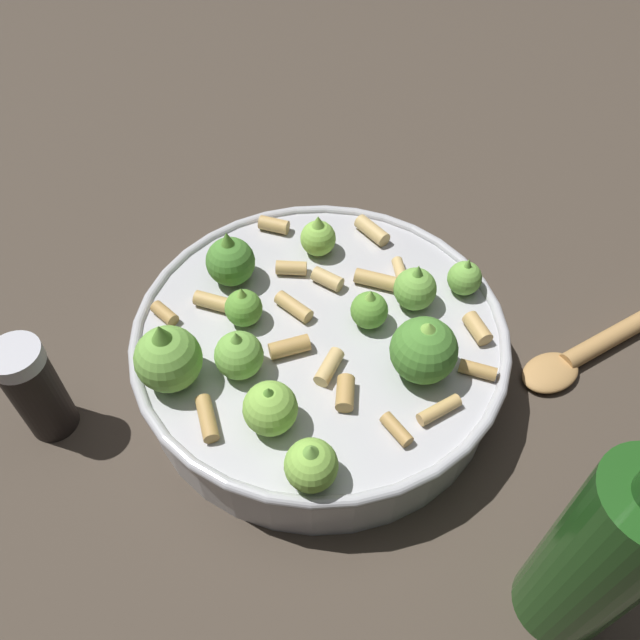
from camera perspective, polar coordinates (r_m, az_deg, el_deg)
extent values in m
plane|color=#42382D|center=(0.51, 0.00, -4.59)|extent=(2.40, 2.40, 0.00)
cylinder|color=#B7B7BC|center=(0.49, 0.00, -2.77)|extent=(0.28, 0.28, 0.05)
torus|color=#B7B7BC|center=(0.47, 0.00, -0.79)|extent=(0.29, 0.29, 0.01)
sphere|color=#75B247|center=(0.44, -7.50, -3.26)|extent=(0.04, 0.04, 0.04)
cone|color=#75B247|center=(0.42, -7.74, -1.81)|extent=(0.02, 0.02, 0.01)
sphere|color=#4C8933|center=(0.43, 9.57, -2.79)|extent=(0.05, 0.05, 0.05)
cone|color=#8CC64C|center=(0.42, 9.95, -0.97)|extent=(0.03, 0.03, 0.01)
sphere|color=#609E38|center=(0.47, 4.48, 1.28)|extent=(0.03, 0.03, 0.03)
cone|color=#8CC64C|center=(0.46, 4.59, 2.53)|extent=(0.01, 0.01, 0.01)
sphere|color=#609E38|center=(0.47, -7.08, 1.10)|extent=(0.03, 0.03, 0.03)
cone|color=#8CC64C|center=(0.46, -7.26, 2.36)|extent=(0.01, 0.01, 0.01)
sphere|color=#8CC64C|center=(0.52, -0.18, 7.57)|extent=(0.03, 0.03, 0.03)
cone|color=#8CC64C|center=(0.51, -0.18, 8.94)|extent=(0.02, 0.02, 0.01)
sphere|color=#4C8933|center=(0.50, -8.28, 5.37)|extent=(0.04, 0.04, 0.04)
cone|color=#609E38|center=(0.48, -8.56, 7.18)|extent=(0.02, 0.02, 0.02)
sphere|color=#75B247|center=(0.50, 13.23, 3.79)|extent=(0.03, 0.03, 0.03)
cone|color=#75B247|center=(0.49, 13.53, 4.98)|extent=(0.01, 0.01, 0.01)
sphere|color=#75B247|center=(0.48, 8.78, 2.85)|extent=(0.03, 0.03, 0.03)
cone|color=#75B247|center=(0.47, 9.04, 4.33)|extent=(0.01, 0.01, 0.02)
sphere|color=#75B247|center=(0.44, -13.86, -3.52)|extent=(0.05, 0.05, 0.05)
cone|color=#609E38|center=(0.42, -14.48, -1.49)|extent=(0.02, 0.02, 0.02)
sphere|color=#8CC64C|center=(0.39, -0.82, -13.30)|extent=(0.03, 0.03, 0.03)
cone|color=#75B247|center=(0.37, -0.85, -12.14)|extent=(0.02, 0.02, 0.01)
sphere|color=#8CC64C|center=(0.41, -4.63, -8.15)|extent=(0.04, 0.04, 0.04)
cone|color=#609E38|center=(0.39, -4.78, -6.81)|extent=(0.02, 0.02, 0.01)
cylinder|color=tan|center=(0.43, 2.35, -6.76)|extent=(0.03, 0.02, 0.01)
cylinder|color=tan|center=(0.51, -2.67, 4.84)|extent=(0.02, 0.03, 0.01)
cylinder|color=tan|center=(0.48, 14.37, -0.75)|extent=(0.03, 0.02, 0.01)
cylinder|color=tan|center=(0.44, 0.74, -4.37)|extent=(0.03, 0.03, 0.01)
cylinder|color=tan|center=(0.55, -4.29, 8.77)|extent=(0.02, 0.03, 0.01)
cylinder|color=tan|center=(0.49, -9.81, 1.66)|extent=(0.02, 0.03, 0.01)
cylinder|color=tan|center=(0.48, -2.45, 1.23)|extent=(0.03, 0.03, 0.01)
cylinder|color=tan|center=(0.46, 14.38, -4.49)|extent=(0.02, 0.03, 0.01)
cylinder|color=tan|center=(0.45, -2.84, -2.49)|extent=(0.02, 0.03, 0.01)
cylinder|color=tan|center=(0.43, -10.41, -8.93)|extent=(0.03, 0.02, 0.01)
cylinder|color=tan|center=(0.42, 7.10, -10.01)|extent=(0.03, 0.02, 0.01)
cylinder|color=tan|center=(0.43, 10.97, -8.16)|extent=(0.02, 0.03, 0.01)
cylinder|color=tan|center=(0.51, 7.40, 4.57)|extent=(0.02, 0.01, 0.01)
cylinder|color=tan|center=(0.49, -14.19, 0.59)|extent=(0.02, 0.02, 0.01)
cylinder|color=tan|center=(0.50, 5.13, 3.74)|extent=(0.03, 0.04, 0.01)
cylinder|color=tan|center=(0.54, 4.84, 8.26)|extent=(0.04, 0.03, 0.01)
cylinder|color=tan|center=(0.50, 0.70, 3.81)|extent=(0.03, 0.03, 0.01)
cylinder|color=black|center=(0.50, -24.59, -6.29)|extent=(0.04, 0.04, 0.08)
cylinder|color=silver|center=(0.46, -26.38, -3.11)|extent=(0.04, 0.04, 0.01)
cylinder|color=#1E4C19|center=(0.39, 24.32, -19.48)|extent=(0.05, 0.05, 0.16)
ellipsoid|color=#B2844C|center=(0.54, 20.53, -4.57)|extent=(0.05, 0.06, 0.01)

